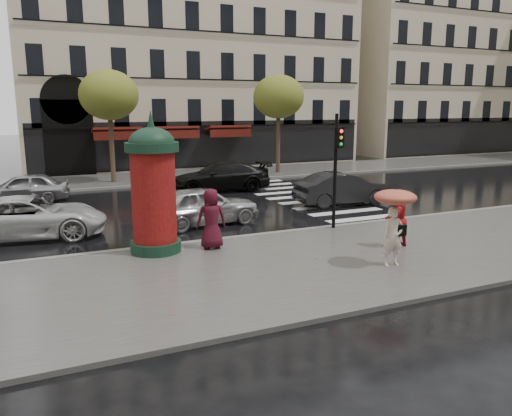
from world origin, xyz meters
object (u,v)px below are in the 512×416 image
woman_red (396,219)px  car_far_silver (23,188)px  man_burgundy (211,219)px  car_white (28,217)px  car_silver (202,206)px  car_black (220,177)px  woman_umbrella (394,214)px  morris_column (153,185)px  car_darkgrey (343,189)px  traffic_light (337,160)px

woman_red → car_far_silver: woman_red is taller
man_burgundy → car_white: 6.80m
man_burgundy → car_silver: man_burgundy is taller
woman_red → car_black: size_ratio=0.34×
woman_umbrella → car_silver: 8.09m
car_silver → morris_column: bearing=135.4°
car_silver → car_black: car_black is taller
car_far_silver → car_white: bearing=6.7°
car_darkgrey → car_far_silver: car_darkgrey is taller
car_white → car_black: car_black is taller
traffic_light → car_silver: traffic_light is taller
car_darkgrey → car_black: 7.22m
car_darkgrey → car_black: car_black is taller
traffic_light → man_burgundy: bearing=-172.4°
car_darkgrey → woman_umbrella: bearing=158.3°
traffic_light → car_white: bearing=160.6°
woman_umbrella → car_black: size_ratio=0.41×
woman_umbrella → man_burgundy: (-4.06, 3.74, -0.52)m
car_silver → car_darkgrey: (7.32, 1.22, -0.00)m
morris_column → car_darkgrey: morris_column is taller
car_darkgrey → morris_column: bearing=118.4°
car_black → woman_umbrella: bearing=5.6°
morris_column → traffic_light: (6.71, 0.26, 0.46)m
woman_red → car_far_silver: size_ratio=0.43×
traffic_light → car_far_silver: bearing=133.9°
traffic_light → car_black: traffic_light is taller
traffic_light → car_black: (-0.69, 10.29, -1.85)m
car_darkgrey → car_far_silver: (-13.71, 6.72, -0.04)m
woman_red → car_white: 12.49m
woman_umbrella → car_darkgrey: (4.17, 8.62, -0.83)m
man_burgundy → car_silver: 3.79m
car_white → car_far_silver: size_ratio=1.26×
morris_column → car_darkgrey: size_ratio=0.93×
woman_red → car_black: woman_red is taller
man_burgundy → woman_red: bearing=165.5°
morris_column → car_silver: 4.40m
car_silver → car_white: car_silver is taller
car_black → car_far_silver: car_black is taller
car_darkgrey → man_burgundy: bearing=124.8°
woman_umbrella → traffic_light: bearing=77.7°
car_silver → car_far_silver: 10.19m
woman_red → traffic_light: bearing=-92.0°
man_burgundy → morris_column: morris_column is taller
traffic_light → car_far_silver: traffic_light is taller
woman_red → car_darkgrey: woman_red is taller
woman_umbrella → woman_red: woman_umbrella is taller
man_burgundy → car_darkgrey: 9.57m
woman_red → car_white: woman_red is taller
morris_column → car_white: size_ratio=0.81×
woman_umbrella → car_far_silver: 18.09m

